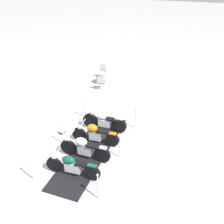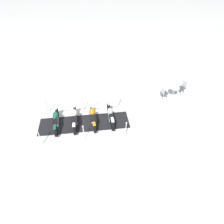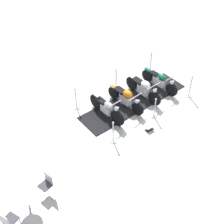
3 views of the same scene
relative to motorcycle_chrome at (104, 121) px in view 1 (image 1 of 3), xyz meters
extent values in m
plane|color=silver|center=(-0.13, -1.60, -0.48)|extent=(80.00, 80.00, 0.00)
cube|color=black|center=(-0.13, -1.60, -0.46)|extent=(1.91, 5.52, 0.04)
cylinder|color=black|center=(-0.69, 0.04, -0.09)|extent=(0.72, 0.17, 0.72)
cylinder|color=black|center=(0.72, -0.04, -0.09)|extent=(0.72, 0.17, 0.72)
cube|color=silver|center=(0.02, 0.00, -0.07)|extent=(0.57, 0.27, 0.36)
ellipsoid|color=#B7BAC1|center=(-0.12, 0.01, 0.23)|extent=(0.47, 0.31, 0.29)
cube|color=black|center=(0.40, -0.02, 0.19)|extent=(0.54, 0.28, 0.08)
cube|color=#B7BAC1|center=(0.72, -0.04, 0.30)|extent=(0.40, 0.18, 0.06)
cylinder|color=silver|center=(-0.60, 0.03, 0.22)|extent=(0.31, 0.09, 0.61)
cylinder|color=silver|center=(-0.52, 0.03, 0.58)|extent=(0.07, 0.65, 0.04)
sphere|color=silver|center=(-0.62, 0.03, 0.38)|extent=(0.18, 0.18, 0.18)
cylinder|color=black|center=(-0.85, -1.05, -0.14)|extent=(0.61, 0.15, 0.61)
cylinder|color=black|center=(0.69, -1.08, -0.14)|extent=(0.61, 0.15, 0.61)
cube|color=silver|center=(-0.08, -1.07, -0.07)|extent=(0.52, 0.25, 0.42)
ellipsoid|color=#D16B0F|center=(-0.21, -1.06, 0.29)|extent=(0.48, 0.36, 0.35)
cube|color=black|center=(0.29, -1.07, 0.24)|extent=(0.54, 0.33, 0.08)
cube|color=#D16B0F|center=(0.69, -1.08, 0.19)|extent=(0.34, 0.17, 0.06)
cylinder|color=silver|center=(-0.76, -1.05, 0.11)|extent=(0.32, 0.08, 0.51)
cylinder|color=silver|center=(-0.68, -1.05, 0.43)|extent=(0.05, 0.79, 0.04)
sphere|color=silver|center=(-0.78, -1.05, 0.23)|extent=(0.18, 0.18, 0.18)
cylinder|color=black|center=(-0.92, -2.08, -0.11)|extent=(0.68, 0.18, 0.68)
cylinder|color=black|center=(0.57, -2.19, -0.11)|extent=(0.68, 0.18, 0.68)
cube|color=silver|center=(-0.18, -2.13, -0.05)|extent=(0.58, 0.27, 0.43)
ellipsoid|color=silver|center=(-0.32, -2.12, 0.32)|extent=(0.52, 0.39, 0.35)
cube|color=black|center=(0.21, -2.16, 0.26)|extent=(0.55, 0.36, 0.08)
cube|color=silver|center=(0.57, -2.19, 0.26)|extent=(0.38, 0.18, 0.06)
cylinder|color=silver|center=(-0.86, -2.08, 0.18)|extent=(0.25, 0.09, 0.58)
cylinder|color=silver|center=(-0.80, -2.09, 0.53)|extent=(0.09, 0.79, 0.04)
sphere|color=silver|center=(-0.90, -2.08, 0.33)|extent=(0.18, 0.18, 0.18)
cylinder|color=black|center=(-1.04, -3.17, -0.13)|extent=(0.64, 0.14, 0.63)
cylinder|color=black|center=(0.50, -3.23, -0.13)|extent=(0.64, 0.14, 0.63)
cube|color=silver|center=(-0.27, -3.20, -0.07)|extent=(0.61, 0.23, 0.40)
ellipsoid|color=#0F5138|center=(-0.42, -3.19, 0.25)|extent=(0.52, 0.32, 0.30)
cube|color=black|center=(0.08, -3.21, 0.21)|extent=(0.42, 0.29, 0.08)
cube|color=#0F5138|center=(0.50, -3.23, 0.22)|extent=(0.35, 0.15, 0.06)
cylinder|color=silver|center=(-0.97, -3.17, 0.14)|extent=(0.28, 0.08, 0.54)
cylinder|color=silver|center=(-0.90, -3.18, 0.47)|extent=(0.06, 0.64, 0.04)
sphere|color=silver|center=(-1.00, -3.17, 0.27)|extent=(0.18, 0.18, 0.18)
cylinder|color=silver|center=(0.97, -4.01, -0.47)|extent=(0.30, 0.30, 0.03)
cylinder|color=silver|center=(0.97, -4.01, 0.06)|extent=(0.05, 0.05, 1.04)
sphere|color=silver|center=(0.97, -4.01, 0.62)|extent=(0.09, 0.09, 0.09)
cylinder|color=silver|center=(1.18, -1.72, -0.47)|extent=(0.30, 0.30, 0.03)
cylinder|color=silver|center=(1.18, -1.72, 0.06)|extent=(0.05, 0.05, 1.03)
sphere|color=silver|center=(1.18, -1.72, 0.61)|extent=(0.09, 0.09, 0.09)
cylinder|color=silver|center=(-1.64, -3.77, -0.47)|extent=(0.31, 0.31, 0.03)
cylinder|color=silver|center=(-1.64, -3.77, 0.06)|extent=(0.05, 0.05, 1.05)
sphere|color=silver|center=(-1.64, -3.77, 0.62)|extent=(0.09, 0.09, 0.09)
cylinder|color=silver|center=(1.39, 0.57, -0.47)|extent=(0.35, 0.35, 0.03)
cylinder|color=silver|center=(1.39, 0.57, 0.04)|extent=(0.05, 0.05, 1.00)
sphere|color=silver|center=(1.39, 0.57, 0.58)|extent=(0.09, 0.09, 0.09)
cylinder|color=silver|center=(-1.23, 0.81, -0.47)|extent=(0.35, 0.35, 0.03)
cylinder|color=silver|center=(-1.23, 0.81, 0.01)|extent=(0.05, 0.05, 0.94)
sphere|color=silver|center=(-1.23, 0.81, 0.52)|extent=(0.09, 0.09, 0.09)
cylinder|color=silver|center=(-1.44, -1.48, -0.47)|extent=(0.30, 0.30, 0.03)
cylinder|color=silver|center=(-1.44, -1.48, 0.00)|extent=(0.05, 0.05, 0.92)
sphere|color=silver|center=(-1.44, -1.48, 0.50)|extent=(0.09, 0.09, 0.09)
cube|color=#333338|center=(-1.83, -0.71, -0.47)|extent=(0.23, 0.38, 0.02)
cube|color=beige|center=(-1.83, -0.71, -0.35)|extent=(0.25, 0.35, 0.13)
cylinder|color=#B7B7BC|center=(-1.51, 4.90, -0.47)|extent=(0.39, 0.39, 0.02)
cylinder|color=#B7B7BC|center=(-1.51, 4.90, -0.12)|extent=(0.07, 0.07, 0.68)
cylinder|color=#B7B7BC|center=(-1.51, 4.90, 0.24)|extent=(0.70, 0.70, 0.03)
cylinder|color=#B7B7BC|center=(-1.61, 4.30, -0.26)|extent=(0.03, 0.03, 0.45)
cylinder|color=#B7B7BC|center=(-1.28, 4.34, -0.26)|extent=(0.03, 0.03, 0.45)
cylinder|color=#B7B7BC|center=(-1.57, 3.97, -0.26)|extent=(0.03, 0.03, 0.45)
cylinder|color=#B7B7BC|center=(-1.24, 4.01, -0.26)|extent=(0.03, 0.03, 0.45)
cube|color=#3F3F47|center=(-1.42, 4.15, -0.02)|extent=(0.44, 0.44, 0.04)
cube|color=#B7B7BC|center=(-1.40, 3.97, 0.22)|extent=(0.40, 0.08, 0.43)
cylinder|color=#B7B7BC|center=(-1.51, 5.50, -0.25)|extent=(0.03, 0.03, 0.47)
cylinder|color=#B7B7BC|center=(-1.83, 5.41, -0.25)|extent=(0.03, 0.03, 0.47)
cylinder|color=#B7B7BC|center=(-1.60, 5.83, -0.25)|extent=(0.03, 0.03, 0.47)
cylinder|color=#B7B7BC|center=(-1.92, 5.74, -0.25)|extent=(0.03, 0.03, 0.47)
cube|color=#3F3F47|center=(-1.71, 5.62, 0.00)|extent=(0.49, 0.49, 0.04)
cube|color=#B7B7BC|center=(-1.76, 5.80, 0.26)|extent=(0.39, 0.14, 0.47)
camera|label=1|loc=(3.10, -10.12, 6.92)|focal=43.46mm
camera|label=2|loc=(8.01, -1.68, 7.58)|focal=29.75mm
camera|label=3|loc=(-7.22, 6.65, 8.59)|focal=48.84mm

